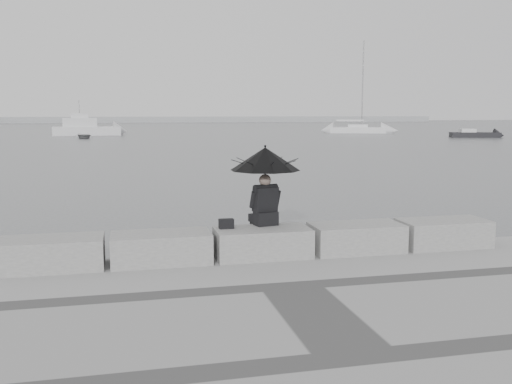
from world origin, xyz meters
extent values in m
plane|color=#4E5154|center=(0.00, 0.00, 0.00)|extent=(360.00, 360.00, 0.00)
cube|color=slate|center=(-3.40, -0.45, 0.75)|extent=(1.60, 0.80, 0.50)
cube|color=slate|center=(-1.70, -0.45, 0.75)|extent=(1.60, 0.80, 0.50)
cube|color=slate|center=(0.00, -0.45, 0.75)|extent=(1.60, 0.80, 0.50)
cube|color=slate|center=(1.70, -0.45, 0.75)|extent=(1.60, 0.80, 0.50)
cube|color=slate|center=(3.40, -0.45, 0.75)|extent=(1.60, 0.80, 0.50)
sphere|color=#726056|center=(0.12, -0.13, 1.78)|extent=(0.21, 0.21, 0.21)
cylinder|color=black|center=(0.12, -0.14, 1.85)|extent=(0.02, 0.02, 1.00)
cone|color=black|center=(0.12, -0.14, 2.15)|extent=(1.21, 1.21, 0.40)
sphere|color=black|center=(0.12, -0.14, 2.37)|extent=(0.04, 0.04, 0.04)
cube|color=black|center=(-0.60, -0.31, 1.08)|extent=(0.25, 0.14, 0.16)
cube|color=#949799|center=(0.00, 155.00, 0.80)|extent=(180.00, 6.00, 1.60)
cube|color=silver|center=(30.08, 66.30, 0.35)|extent=(8.01, 5.49, 0.90)
cube|color=silver|center=(30.08, 66.30, 0.95)|extent=(3.13, 2.61, 0.50)
cylinder|color=gray|center=(30.08, 66.30, 6.80)|extent=(0.16, 0.16, 12.00)
cylinder|color=gray|center=(30.08, 66.30, 1.60)|extent=(3.97, 1.96, 0.10)
cube|color=silver|center=(-6.92, 66.29, 0.50)|extent=(8.46, 3.42, 1.20)
cube|color=silver|center=(-6.92, 66.29, 1.60)|extent=(4.29, 2.51, 1.20)
cube|color=silver|center=(-6.92, 66.29, 2.50)|extent=(2.18, 1.75, 0.60)
cylinder|color=gray|center=(-6.92, 66.29, 3.60)|extent=(0.08, 0.08, 1.60)
cube|color=black|center=(37.60, 49.67, 0.25)|extent=(5.77, 3.15, 0.70)
cube|color=silver|center=(37.60, 49.67, 0.75)|extent=(1.94, 1.63, 0.50)
imported|color=gray|center=(-6.71, 57.40, 0.28)|extent=(3.50, 1.98, 0.56)
camera|label=1|loc=(-2.22, -9.63, 2.95)|focal=40.00mm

